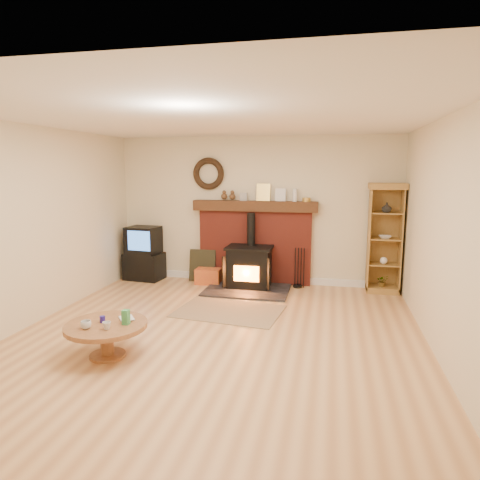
% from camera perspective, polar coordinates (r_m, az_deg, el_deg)
% --- Properties ---
extents(ground, '(5.50, 5.50, 0.00)m').
position_cam_1_polar(ground, '(5.33, -3.34, -12.99)').
color(ground, '#BD814E').
rests_on(ground, ground).
extents(room_shell, '(5.02, 5.52, 2.61)m').
position_cam_1_polar(room_shell, '(5.03, -3.44, 5.81)').
color(room_shell, beige).
rests_on(room_shell, ground).
extents(chimney_breast, '(2.20, 0.22, 1.78)m').
position_cam_1_polar(chimney_breast, '(7.63, 1.97, 0.16)').
color(chimney_breast, maroon).
rests_on(chimney_breast, ground).
extents(wood_stove, '(1.40, 1.00, 1.29)m').
position_cam_1_polar(wood_stove, '(7.34, 1.20, -3.78)').
color(wood_stove, black).
rests_on(wood_stove, ground).
extents(area_rug, '(1.58, 1.18, 0.01)m').
position_cam_1_polar(area_rug, '(6.26, -1.49, -9.46)').
color(area_rug, brown).
rests_on(area_rug, ground).
extents(tv_unit, '(0.72, 0.54, 0.99)m').
position_cam_1_polar(tv_unit, '(8.12, -12.70, -1.86)').
color(tv_unit, black).
rests_on(tv_unit, ground).
extents(curio_cabinet, '(0.58, 0.42, 1.81)m').
position_cam_1_polar(curio_cabinet, '(7.43, 18.70, 0.24)').
color(curio_cabinet, olive).
rests_on(curio_cabinet, ground).
extents(firelog_box, '(0.44, 0.28, 0.28)m').
position_cam_1_polar(firelog_box, '(7.69, -4.23, -4.84)').
color(firelog_box, orange).
rests_on(firelog_box, ground).
extents(leaning_painting, '(0.49, 0.13, 0.58)m').
position_cam_1_polar(leaning_painting, '(7.84, -5.04, -3.42)').
color(leaning_painting, black).
rests_on(leaning_painting, ground).
extents(fire_tools, '(0.19, 0.16, 0.70)m').
position_cam_1_polar(fire_tools, '(7.50, 7.80, -5.13)').
color(fire_tools, black).
rests_on(fire_tools, ground).
extents(coffee_table, '(0.88, 0.88, 0.54)m').
position_cam_1_polar(coffee_table, '(4.96, -17.39, -11.36)').
color(coffee_table, brown).
rests_on(coffee_table, ground).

